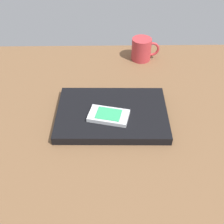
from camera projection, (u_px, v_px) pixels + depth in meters
desk_surface at (135, 114)px, 87.23cm from camera, size 120.00×80.00×3.00cm
laptop_closed at (112, 114)px, 83.28cm from camera, size 32.02×22.63×2.43cm
cell_phone_on_laptop at (109, 116)px, 80.03cm from camera, size 12.17×8.76×1.32cm
coffee_mug at (142, 49)px, 105.69cm from camera, size 10.26×7.17×8.20cm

